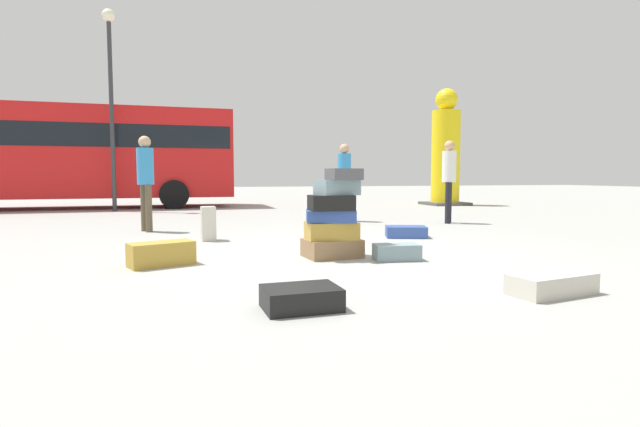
# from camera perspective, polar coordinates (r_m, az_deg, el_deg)

# --- Properties ---
(ground_plane) EXTENTS (80.00, 80.00, 0.00)m
(ground_plane) POSITION_cam_1_polar(r_m,az_deg,el_deg) (6.18, 1.24, -5.14)
(ground_plane) COLOR #9E9E99
(suitcase_tower) EXTENTS (0.73, 0.63, 1.12)m
(suitcase_tower) POSITION_cam_1_polar(r_m,az_deg,el_deg) (6.10, 1.51, -0.87)
(suitcase_tower) COLOR olive
(suitcase_tower) RESTS_ON ground
(suitcase_navy_left_side) EXTENTS (0.76, 0.61, 0.19)m
(suitcase_navy_left_side) POSITION_cam_1_polar(r_m,az_deg,el_deg) (8.26, 10.07, -2.13)
(suitcase_navy_left_side) COLOR #334F99
(suitcase_navy_left_side) RESTS_ON ground
(suitcase_slate_foreground_near) EXTENTS (0.58, 0.37, 0.20)m
(suitcase_slate_foreground_near) POSITION_cam_1_polar(r_m,az_deg,el_deg) (6.01, 8.99, -4.51)
(suitcase_slate_foreground_near) COLOR gray
(suitcase_slate_foreground_near) RESTS_ON ground
(suitcase_black_upright_blue) EXTENTS (0.60, 0.45, 0.17)m
(suitcase_black_upright_blue) POSITION_cam_1_polar(r_m,az_deg,el_deg) (3.81, -2.24, -9.88)
(suitcase_black_upright_blue) COLOR black
(suitcase_black_upright_blue) RESTS_ON ground
(suitcase_maroon_right_side) EXTENTS (0.78, 0.43, 0.20)m
(suitcase_maroon_right_side) POSITION_cam_1_polar(r_m,az_deg,el_deg) (8.31, 1.34, -1.98)
(suitcase_maroon_right_side) COLOR maroon
(suitcase_maroon_right_side) RESTS_ON ground
(suitcase_cream_behind_tower) EXTENTS (0.24, 0.30, 0.54)m
(suitcase_cream_behind_tower) POSITION_cam_1_polar(r_m,az_deg,el_deg) (7.91, -12.99, -1.16)
(suitcase_cream_behind_tower) COLOR beige
(suitcase_cream_behind_tower) RESTS_ON ground
(suitcase_cream_white_trunk) EXTENTS (0.82, 0.47, 0.18)m
(suitcase_cream_white_trunk) POSITION_cam_1_polar(r_m,az_deg,el_deg) (4.71, 25.58, -7.49)
(suitcase_cream_white_trunk) COLOR beige
(suitcase_cream_white_trunk) RESTS_ON ground
(suitcase_tan_foreground_far) EXTENTS (0.78, 0.55, 0.27)m
(suitcase_tan_foreground_far) POSITION_cam_1_polar(r_m,az_deg,el_deg) (5.86, -18.13, -4.54)
(suitcase_tan_foreground_far) COLOR #B28C33
(suitcase_tan_foreground_far) RESTS_ON ground
(person_bearded_onlooker) EXTENTS (0.30, 0.30, 1.79)m
(person_bearded_onlooker) POSITION_cam_1_polar(r_m,az_deg,el_deg) (10.91, 14.91, 4.52)
(person_bearded_onlooker) COLOR black
(person_bearded_onlooker) RESTS_ON ground
(person_tourist_with_camera) EXTENTS (0.30, 0.32, 1.76)m
(person_tourist_with_camera) POSITION_cam_1_polar(r_m,az_deg,el_deg) (9.48, -19.82, 4.32)
(person_tourist_with_camera) COLOR brown
(person_tourist_with_camera) RESTS_ON ground
(person_passerby_in_red) EXTENTS (0.30, 0.34, 1.75)m
(person_passerby_in_red) POSITION_cam_1_polar(r_m,az_deg,el_deg) (11.01, 2.88, 4.53)
(person_passerby_in_red) COLOR black
(person_passerby_in_red) RESTS_ON ground
(yellow_dummy_statue) EXTENTS (1.39, 1.39, 4.08)m
(yellow_dummy_statue) POSITION_cam_1_polar(r_m,az_deg,el_deg) (17.80, 14.54, 6.83)
(yellow_dummy_statue) COLOR yellow
(yellow_dummy_statue) RESTS_ON ground
(parked_bus) EXTENTS (10.65, 2.96, 3.15)m
(parked_bus) POSITION_cam_1_polar(r_m,az_deg,el_deg) (17.37, -28.36, 6.57)
(parked_bus) COLOR red
(parked_bus) RESTS_ON ground
(lamp_post) EXTENTS (0.36, 0.36, 5.73)m
(lamp_post) POSITION_cam_1_polar(r_m,az_deg,el_deg) (15.54, -23.39, 14.26)
(lamp_post) COLOR #333338
(lamp_post) RESTS_ON ground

